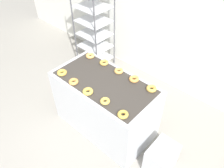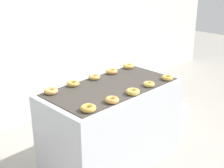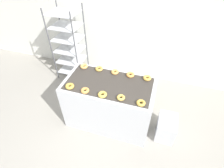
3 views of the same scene
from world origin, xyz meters
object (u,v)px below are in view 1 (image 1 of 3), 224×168
donut_near_rightmost (123,114)px  fryer_machine (105,105)px  donut_far_center (119,71)px  donut_near_center (88,91)px  baking_rack_cart (94,27)px  donut_near_left (74,82)px  donut_near_right (105,101)px  donut_far_leftmost (90,56)px  donut_near_leftmost (62,73)px  donut_far_left (104,63)px  donut_far_right (134,79)px  donut_far_rightmost (151,89)px  glaze_bin (161,158)px

donut_near_rightmost → fryer_machine: bearing=153.0°
fryer_machine → donut_far_center: size_ratio=11.44×
donut_near_center → donut_far_center: donut_near_center is taller
baking_rack_cart → donut_near_left: size_ratio=12.89×
donut_near_right → donut_near_rightmost: 0.28m
donut_far_leftmost → baking_rack_cart: bearing=132.4°
donut_far_leftmost → donut_near_left: bearing=-64.4°
donut_near_center → donut_near_leftmost: bearing=177.7°
donut_near_rightmost → donut_far_left: 0.98m
donut_near_left → donut_far_left: size_ratio=0.97×
donut_far_center → donut_far_right: size_ratio=0.95×
baking_rack_cart → donut_far_rightmost: baking_rack_cart is taller
baking_rack_cart → donut_near_rightmost: baking_rack_cart is taller
baking_rack_cart → donut_near_left: (0.98, -1.33, 0.10)m
donut_far_center → donut_far_right: 0.26m
donut_far_leftmost → glaze_bin: bearing=-10.8°
donut_near_left → donut_near_center: bearing=-0.7°
baking_rack_cart → donut_near_right: (1.51, -1.31, 0.10)m
donut_near_rightmost → donut_near_leftmost: bearing=179.2°
glaze_bin → donut_near_leftmost: bearing=-171.2°
baking_rack_cart → donut_near_center: baking_rack_cart is taller
donut_near_rightmost → donut_far_left: bearing=145.5°
donut_near_left → donut_near_center: size_ratio=0.95×
donut_near_left → baking_rack_cart: bearing=126.4°
fryer_machine → donut_near_center: 0.55m
fryer_machine → glaze_bin: size_ratio=3.56×
baking_rack_cart → glaze_bin: bearing=-25.6°
baking_rack_cart → fryer_machine: bearing=-40.0°
donut_near_leftmost → donut_near_left: size_ratio=1.06×
donut_near_right → donut_far_right: bearing=88.8°
donut_near_rightmost → donut_far_left: (-0.80, 0.55, 0.00)m
baking_rack_cart → donut_near_rightmost: 2.23m
fryer_machine → donut_far_right: donut_far_right is taller
glaze_bin → donut_near_rightmost: bearing=-150.8°
donut_near_center → donut_far_leftmost: 0.76m
donut_far_leftmost → donut_near_leftmost: bearing=-89.4°
donut_far_leftmost → fryer_machine: bearing=-26.5°
donut_near_center → donut_near_right: (0.26, 0.02, -0.00)m
glaze_bin → donut_near_leftmost: donut_near_leftmost is taller
donut_near_rightmost → glaze_bin: bearing=29.2°
donut_near_left → donut_near_center: donut_near_center is taller
donut_far_center → glaze_bin: bearing=-16.9°
baking_rack_cart → donut_far_rightmost: bearing=-23.5°
donut_far_center → donut_far_rightmost: bearing=0.1°
donut_far_center → donut_near_right: bearing=-65.2°
donut_far_rightmost → donut_near_left: bearing=-145.8°
baking_rack_cart → donut_near_center: bearing=-46.9°
baking_rack_cart → donut_far_leftmost: bearing=-47.6°
glaze_bin → donut_near_leftmost: size_ratio=3.02×
donut_far_rightmost → donut_near_leftmost: bearing=-153.4°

